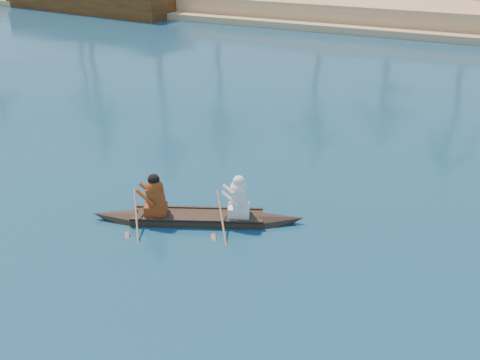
% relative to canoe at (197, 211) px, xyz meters
% --- Properties ---
extents(canoe, '(4.32, 2.18, 1.22)m').
position_rel_canoe_xyz_m(canoe, '(0.00, 0.00, 0.00)').
color(canoe, '#30221A').
rests_on(canoe, ground).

